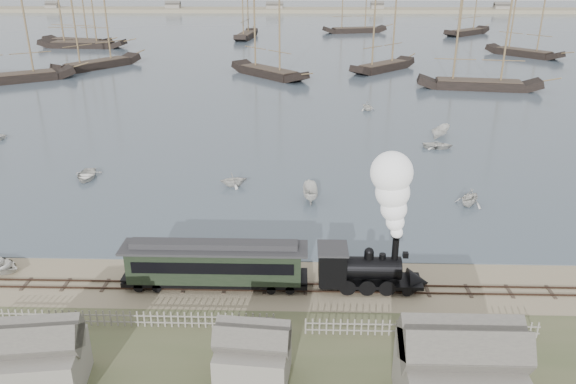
{
  "coord_description": "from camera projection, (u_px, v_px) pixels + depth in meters",
  "views": [
    {
      "loc": [
        4.72,
        -37.77,
        22.39
      ],
      "look_at": [
        3.41,
        8.33,
        3.5
      ],
      "focal_mm": 35.0,
      "sensor_mm": 36.0,
      "label": 1
    }
  ],
  "objects": [
    {
      "name": "schooner_7",
      "position": [
        245.0,
        5.0,
        174.62
      ],
      "size": [
        6.69,
        20.14,
        20.0
      ],
      "primitive_type": null,
      "rotation": [
        0.0,
        0.0,
        1.46
      ],
      "color": "black",
      "rests_on": "harbor_water"
    },
    {
      "name": "picket_fence_east",
      "position": [
        421.0,
        336.0,
        36.28
      ],
      "size": [
        15.0,
        0.1,
        1.2
      ],
      "primitive_type": null,
      "color": "gray",
      "rests_on": "ground"
    },
    {
      "name": "schooner_3",
      "position": [
        386.0,
        24.0,
        121.24
      ],
      "size": [
        16.46,
        16.9,
        20.0
      ],
      "primitive_type": null,
      "rotation": [
        0.0,
        0.0,
        0.81
      ],
      "color": "black",
      "rests_on": "harbor_water"
    },
    {
      "name": "rowboat_2",
      "position": [
        310.0,
        193.0,
        56.69
      ],
      "size": [
        3.96,
        1.63,
        1.51
      ],
      "primitive_type": "imported",
      "rotation": [
        0.0,
        0.0,
        3.18
      ],
      "color": "silver",
      "rests_on": "harbor_water"
    },
    {
      "name": "rail_track",
      "position": [
        238.0,
        287.0,
        41.68
      ],
      "size": [
        120.0,
        1.8,
        0.16
      ],
      "color": "#3A291F",
      "rests_on": "ground"
    },
    {
      "name": "schooner_10",
      "position": [
        78.0,
        11.0,
        155.12
      ],
      "size": [
        24.78,
        7.03,
        20.0
      ],
      "primitive_type": null,
      "rotation": [
        0.0,
        0.0,
        -0.06
      ],
      "color": "black",
      "rests_on": "harbor_water"
    },
    {
      "name": "schooner_0",
      "position": [
        4.0,
        31.0,
        109.21
      ],
      "size": [
        22.65,
        17.74,
        20.0
      ],
      "primitive_type": null,
      "rotation": [
        0.0,
        0.0,
        0.59
      ],
      "color": "black",
      "rests_on": "harbor_water"
    },
    {
      "name": "rowboat_4",
      "position": [
        470.0,
        197.0,
        55.39
      ],
      "size": [
        4.19,
        4.12,
        1.67
      ],
      "primitive_type": "imported",
      "rotation": [
        0.0,
        0.0,
        5.61
      ],
      "color": "silver",
      "rests_on": "harbor_water"
    },
    {
      "name": "rowboat_1",
      "position": [
        233.0,
        180.0,
        60.17
      ],
      "size": [
        3.12,
        3.4,
        1.52
      ],
      "primitive_type": "imported",
      "rotation": [
        0.0,
        0.0,
        1.82
      ],
      "color": "silver",
      "rests_on": "harbor_water"
    },
    {
      "name": "rowboat_7",
      "position": [
        367.0,
        106.0,
        91.09
      ],
      "size": [
        3.61,
        3.46,
        1.48
      ],
      "primitive_type": "imported",
      "rotation": [
        0.0,
        0.0,
        0.49
      ],
      "color": "silver",
      "rests_on": "harbor_water"
    },
    {
      "name": "schooner_6",
      "position": [
        73.0,
        9.0,
        160.9
      ],
      "size": [
        22.13,
        10.88,
        20.0
      ],
      "primitive_type": null,
      "rotation": [
        0.0,
        0.0,
        -0.29
      ],
      "color": "black",
      "rests_on": "harbor_water"
    },
    {
      "name": "schooner_2",
      "position": [
        268.0,
        28.0,
        114.85
      ],
      "size": [
        17.89,
        18.83,
        20.0
      ],
      "primitive_type": null,
      "rotation": [
        0.0,
        0.0,
        -0.83
      ],
      "color": "black",
      "rests_on": "harbor_water"
    },
    {
      "name": "schooner_8",
      "position": [
        356.0,
        2.0,
        188.97
      ],
      "size": [
        22.33,
        10.07,
        20.0
      ],
      "primitive_type": null,
      "rotation": [
        0.0,
        0.0,
        0.24
      ],
      "color": "black",
      "rests_on": "harbor_water"
    },
    {
      "name": "shed_mid",
      "position": [
        254.0,
        381.0,
        32.39
      ],
      "size": [
        4.0,
        3.5,
        3.6
      ],
      "primitive_type": null,
      "color": "gray",
      "rests_on": "ground"
    },
    {
      "name": "schooner_1",
      "position": [
        93.0,
        23.0,
        124.32
      ],
      "size": [
        16.36,
        20.5,
        20.0
      ],
      "primitive_type": null,
      "rotation": [
        0.0,
        0.0,
        0.96
      ],
      "color": "black",
      "rests_on": "harbor_water"
    },
    {
      "name": "far_spit",
      "position": [
        295.0,
        12.0,
        274.8
      ],
      "size": [
        500.0,
        20.0,
        1.8
      ],
      "primitive_type": "cube",
      "color": "gray",
      "rests_on": "ground"
    },
    {
      "name": "passenger_coach",
      "position": [
        215.0,
        263.0,
        40.95
      ],
      "size": [
        13.55,
        2.61,
        3.29
      ],
      "color": "black",
      "rests_on": "ground"
    },
    {
      "name": "rowboat_5",
      "position": [
        440.0,
        132.0,
        77.24
      ],
      "size": [
        4.04,
        3.74,
        1.55
      ],
      "primitive_type": "imported",
      "rotation": [
        0.0,
        0.0,
        2.44
      ],
      "color": "silver",
      "rests_on": "harbor_water"
    },
    {
      "name": "schooner_9",
      "position": [
        470.0,
        3.0,
        183.43
      ],
      "size": [
        18.84,
        18.01,
        20.0
      ],
      "primitive_type": null,
      "rotation": [
        0.0,
        0.0,
        0.75
      ],
      "color": "black",
      "rests_on": "harbor_water"
    },
    {
      "name": "schooner_4",
      "position": [
        485.0,
        35.0,
        103.09
      ],
      "size": [
        23.24,
        8.64,
        20.0
      ],
      "primitive_type": null,
      "rotation": [
        0.0,
        0.0,
        -0.15
      ],
      "color": "black",
      "rests_on": "harbor_water"
    },
    {
      "name": "harbor_water",
      "position": [
        291.0,
        30.0,
        200.79
      ],
      "size": [
        600.0,
        336.0,
        0.06
      ],
      "primitive_type": "cube",
      "color": "#435360",
      "rests_on": "ground"
    },
    {
      "name": "rowboat_0",
      "position": [
        86.0,
        175.0,
        62.37
      ],
      "size": [
        4.48,
        3.47,
        0.86
      ],
      "primitive_type": "imported",
      "rotation": [
        0.0,
        0.0,
        0.13
      ],
      "color": "silver",
      "rests_on": "harbor_water"
    },
    {
      "name": "rowboat_3",
      "position": [
        438.0,
        145.0,
        72.69
      ],
      "size": [
        3.18,
        4.15,
        0.8
      ],
      "primitive_type": "imported",
      "rotation": [
        0.0,
        0.0,
        1.46
      ],
      "color": "silver",
      "rests_on": "harbor_water"
    },
    {
      "name": "schooner_5",
      "position": [
        529.0,
        16.0,
        140.54
      ],
      "size": [
        16.51,
        18.24,
        20.0
      ],
      "primitive_type": null,
      "rotation": [
        0.0,
        0.0,
        -0.87
      ],
      "color": "black",
      "rests_on": "harbor_water"
    },
    {
      "name": "picket_fence_west",
      "position": [
        132.0,
        326.0,
        37.24
      ],
      "size": [
        19.0,
        0.1,
        1.2
      ],
      "primitive_type": null,
      "color": "gray",
      "rests_on": "ground"
    },
    {
      "name": "ground",
      "position": [
        241.0,
        274.0,
        43.55
      ],
      "size": [
        600.0,
        600.0,
        0.0
      ],
      "primitive_type": "plane",
      "color": "tan",
      "rests_on": "ground"
    },
    {
      "name": "locomotive",
      "position": [
        385.0,
        233.0,
        39.64
      ],
      "size": [
        8.18,
        3.05,
        10.2
      ],
      "color": "black",
      "rests_on": "ground"
    }
  ]
}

